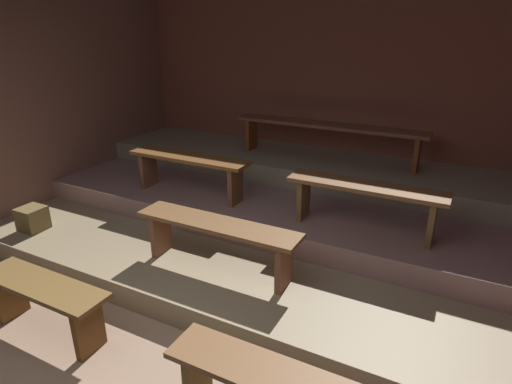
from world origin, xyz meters
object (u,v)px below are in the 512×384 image
object	(u,v)px
bench_middle_right	(365,195)
bench_upper_center	(328,130)
bench_lower_center	(217,233)
wooden_crate_lower	(33,218)
bench_floor_left	(44,297)
bench_middle_left	(189,165)

from	to	relation	value
bench_middle_right	bench_upper_center	world-z (taller)	bench_upper_center
bench_lower_center	wooden_crate_lower	size ratio (longest dim) A/B	6.08
bench_upper_center	wooden_crate_lower	bearing A→B (deg)	-134.93
bench_floor_left	bench_lower_center	distance (m)	1.39
wooden_crate_lower	bench_middle_left	bearing A→B (deg)	42.49
bench_lower_center	bench_upper_center	xyz separation A→B (m)	(0.24, 2.13, 0.47)
bench_floor_left	wooden_crate_lower	bearing A→B (deg)	146.38
bench_upper_center	wooden_crate_lower	world-z (taller)	bench_upper_center
wooden_crate_lower	bench_floor_left	bearing A→B (deg)	-33.62
bench_lower_center	bench_middle_right	world-z (taller)	bench_middle_right
bench_floor_left	bench_middle_right	xyz separation A→B (m)	(1.86, 1.95, 0.46)
bench_middle_left	bench_upper_center	size ratio (longest dim) A/B	0.61
bench_lower_center	bench_middle_right	size ratio (longest dim) A/B	1.05
wooden_crate_lower	bench_middle_right	bearing A→B (deg)	19.46
bench_lower_center	bench_middle_right	xyz separation A→B (m)	(1.02, 0.87, 0.22)
bench_floor_left	bench_middle_left	bearing A→B (deg)	91.78
bench_middle_left	wooden_crate_lower	distance (m)	1.70
bench_middle_right	bench_upper_center	distance (m)	1.50
bench_upper_center	bench_floor_left	bearing A→B (deg)	-108.71
bench_lower_center	wooden_crate_lower	xyz separation A→B (m)	(-2.12, -0.23, -0.22)
bench_floor_left	bench_middle_left	size ratio (longest dim) A/B	0.79
bench_lower_center	bench_middle_right	bearing A→B (deg)	40.65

